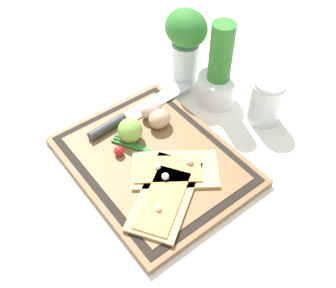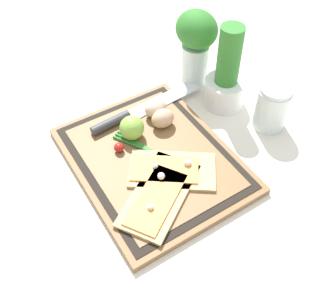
{
  "view_description": "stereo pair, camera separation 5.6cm",
  "coord_description": "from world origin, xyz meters",
  "px_view_note": "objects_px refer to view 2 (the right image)",
  "views": [
    {
      "loc": [
        0.46,
        -0.32,
        0.68
      ],
      "look_at": [
        0.0,
        0.04,
        0.04
      ],
      "focal_mm": 42.0,
      "sensor_mm": 36.0,
      "label": 1
    },
    {
      "loc": [
        0.5,
        -0.27,
        0.68
      ],
      "look_at": [
        0.0,
        0.04,
        0.04
      ],
      "focal_mm": 42.0,
      "sensor_mm": 36.0,
      "label": 2
    }
  ],
  "objects_px": {
    "lime": "(132,128)",
    "cherry_tomato_red": "(119,147)",
    "herb_pot": "(226,79)",
    "pizza_slice_near": "(159,195)",
    "pizza_slice_far": "(171,169)",
    "egg_pink": "(155,108)",
    "herb_glass": "(196,42)",
    "sauce_jar": "(271,109)",
    "egg_brown": "(163,118)",
    "knife": "(130,115)"
  },
  "relations": [
    {
      "from": "pizza_slice_near",
      "to": "egg_brown",
      "type": "height_order",
      "value": "egg_brown"
    },
    {
      "from": "pizza_slice_near",
      "to": "sauce_jar",
      "type": "height_order",
      "value": "sauce_jar"
    },
    {
      "from": "knife",
      "to": "lime",
      "type": "xyz_separation_m",
      "value": [
        0.06,
        -0.03,
        0.02
      ]
    },
    {
      "from": "knife",
      "to": "sauce_jar",
      "type": "distance_m",
      "value": 0.34
    },
    {
      "from": "pizza_slice_far",
      "to": "herb_glass",
      "type": "xyz_separation_m",
      "value": [
        -0.24,
        0.23,
        0.1
      ]
    },
    {
      "from": "herb_pot",
      "to": "sauce_jar",
      "type": "height_order",
      "value": "herb_pot"
    },
    {
      "from": "herb_glass",
      "to": "sauce_jar",
      "type": "bearing_deg",
      "value": 14.08
    },
    {
      "from": "sauce_jar",
      "to": "cherry_tomato_red",
      "type": "bearing_deg",
      "value": -106.08
    },
    {
      "from": "herb_pot",
      "to": "cherry_tomato_red",
      "type": "bearing_deg",
      "value": -86.28
    },
    {
      "from": "pizza_slice_far",
      "to": "egg_brown",
      "type": "distance_m",
      "value": 0.14
    },
    {
      "from": "sauce_jar",
      "to": "herb_glass",
      "type": "bearing_deg",
      "value": -165.92
    },
    {
      "from": "knife",
      "to": "lime",
      "type": "bearing_deg",
      "value": -23.0
    },
    {
      "from": "pizza_slice_far",
      "to": "lime",
      "type": "height_order",
      "value": "lime"
    },
    {
      "from": "cherry_tomato_red",
      "to": "egg_pink",
      "type": "bearing_deg",
      "value": 113.51
    },
    {
      "from": "knife",
      "to": "herb_glass",
      "type": "distance_m",
      "value": 0.25
    },
    {
      "from": "egg_brown",
      "to": "sauce_jar",
      "type": "bearing_deg",
      "value": 62.51
    },
    {
      "from": "cherry_tomato_red",
      "to": "herb_pot",
      "type": "height_order",
      "value": "herb_pot"
    },
    {
      "from": "pizza_slice_far",
      "to": "herb_pot",
      "type": "distance_m",
      "value": 0.28
    },
    {
      "from": "pizza_slice_near",
      "to": "herb_glass",
      "type": "height_order",
      "value": "herb_glass"
    },
    {
      "from": "egg_pink",
      "to": "sauce_jar",
      "type": "bearing_deg",
      "value": 54.78
    },
    {
      "from": "pizza_slice_near",
      "to": "herb_pot",
      "type": "height_order",
      "value": "herb_pot"
    },
    {
      "from": "pizza_slice_far",
      "to": "egg_pink",
      "type": "xyz_separation_m",
      "value": [
        -0.17,
        0.06,
        0.02
      ]
    },
    {
      "from": "egg_pink",
      "to": "herb_glass",
      "type": "relative_size",
      "value": 0.27
    },
    {
      "from": "lime",
      "to": "herb_glass",
      "type": "distance_m",
      "value": 0.28
    },
    {
      "from": "egg_pink",
      "to": "herb_pot",
      "type": "height_order",
      "value": "herb_pot"
    },
    {
      "from": "knife",
      "to": "herb_pot",
      "type": "relative_size",
      "value": 1.41
    },
    {
      "from": "egg_pink",
      "to": "herb_pot",
      "type": "relative_size",
      "value": 0.25
    },
    {
      "from": "lime",
      "to": "knife",
      "type": "bearing_deg",
      "value": 157.0
    },
    {
      "from": "knife",
      "to": "egg_brown",
      "type": "xyz_separation_m",
      "value": [
        0.07,
        0.05,
        0.01
      ]
    },
    {
      "from": "sauce_jar",
      "to": "pizza_slice_near",
      "type": "bearing_deg",
      "value": -81.54
    },
    {
      "from": "knife",
      "to": "egg_brown",
      "type": "bearing_deg",
      "value": 38.07
    },
    {
      "from": "herb_pot",
      "to": "herb_glass",
      "type": "height_order",
      "value": "herb_pot"
    },
    {
      "from": "egg_pink",
      "to": "sauce_jar",
      "type": "relative_size",
      "value": 0.49
    },
    {
      "from": "pizza_slice_near",
      "to": "cherry_tomato_red",
      "type": "bearing_deg",
      "value": -176.43
    },
    {
      "from": "pizza_slice_near",
      "to": "lime",
      "type": "xyz_separation_m",
      "value": [
        -0.18,
        0.04,
        0.02
      ]
    },
    {
      "from": "lime",
      "to": "cherry_tomato_red",
      "type": "distance_m",
      "value": 0.06
    },
    {
      "from": "pizza_slice_far",
      "to": "knife",
      "type": "bearing_deg",
      "value": 178.22
    },
    {
      "from": "herb_pot",
      "to": "knife",
      "type": "bearing_deg",
      "value": -105.01
    },
    {
      "from": "knife",
      "to": "egg_pink",
      "type": "relative_size",
      "value": 5.52
    },
    {
      "from": "pizza_slice_far",
      "to": "sauce_jar",
      "type": "xyz_separation_m",
      "value": [
        -0.01,
        0.29,
        0.03
      ]
    },
    {
      "from": "lime",
      "to": "cherry_tomato_red",
      "type": "relative_size",
      "value": 2.55
    },
    {
      "from": "egg_pink",
      "to": "sauce_jar",
      "type": "height_order",
      "value": "sauce_jar"
    },
    {
      "from": "egg_pink",
      "to": "herb_pot",
      "type": "distance_m",
      "value": 0.19
    },
    {
      "from": "cherry_tomato_red",
      "to": "herb_pot",
      "type": "bearing_deg",
      "value": 93.72
    },
    {
      "from": "lime",
      "to": "sauce_jar",
      "type": "distance_m",
      "value": 0.33
    },
    {
      "from": "knife",
      "to": "herb_glass",
      "type": "xyz_separation_m",
      "value": [
        -0.05,
        0.22,
        0.1
      ]
    },
    {
      "from": "herb_pot",
      "to": "pizza_slice_near",
      "type": "bearing_deg",
      "value": -60.06
    },
    {
      "from": "lime",
      "to": "egg_pink",
      "type": "bearing_deg",
      "value": 112.04
    },
    {
      "from": "egg_brown",
      "to": "lime",
      "type": "height_order",
      "value": "lime"
    },
    {
      "from": "herb_pot",
      "to": "sauce_jar",
      "type": "xyz_separation_m",
      "value": [
        0.12,
        0.04,
        -0.03
      ]
    }
  ]
}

